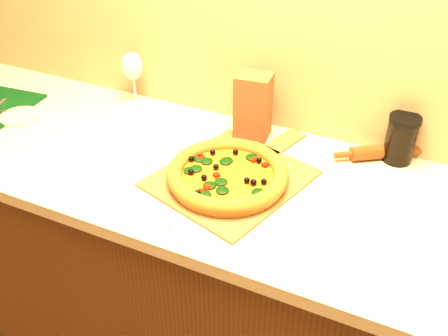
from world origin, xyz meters
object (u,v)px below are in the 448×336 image
(pizza_peel, at_px, (234,176))
(rolling_pin, at_px, (387,151))
(wine_glass, at_px, (132,68))
(dark_jar, at_px, (401,139))
(pizza, at_px, (228,175))
(side_plate, at_px, (20,117))

(pizza_peel, distance_m, rolling_pin, 0.48)
(rolling_pin, xyz_separation_m, wine_glass, (-0.90, -0.02, 0.11))
(pizza_peel, distance_m, dark_jar, 0.51)
(pizza, relative_size, wine_glass, 1.80)
(dark_jar, bearing_deg, rolling_pin, 178.41)
(wine_glass, bearing_deg, pizza_peel, -28.04)
(rolling_pin, height_order, dark_jar, dark_jar)
(pizza, xyz_separation_m, wine_glass, (-0.51, 0.31, 0.10))
(side_plate, bearing_deg, wine_glass, 42.88)
(side_plate, bearing_deg, pizza, -2.64)
(pizza, relative_size, side_plate, 2.52)
(rolling_pin, distance_m, wine_glass, 0.90)
(pizza_peel, relative_size, rolling_pin, 2.01)
(pizza, bearing_deg, pizza_peel, 82.68)
(wine_glass, bearing_deg, rolling_pin, 1.00)
(rolling_pin, bearing_deg, dark_jar, -1.59)
(wine_glass, height_order, side_plate, wine_glass)
(pizza, height_order, dark_jar, dark_jar)
(wine_glass, height_order, dark_jar, wine_glass)
(dark_jar, bearing_deg, side_plate, -166.70)
(pizza_peel, bearing_deg, wine_glass, 168.40)
(rolling_pin, relative_size, side_plate, 2.14)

